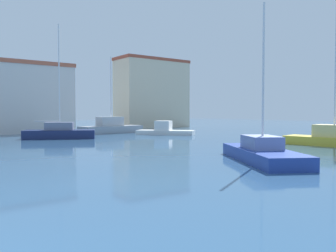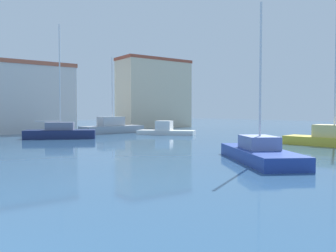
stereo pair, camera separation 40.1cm
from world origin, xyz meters
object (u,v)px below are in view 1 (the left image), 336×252
object	(u,v)px
sailboat_blue_distant_east	(262,152)
sailboat_grey_far_left	(111,127)
motorboat_white_center_channel	(165,130)
sailboat_yellow_mid_harbor	(333,139)
sailboat_navy_inner_mooring	(60,132)

from	to	relation	value
sailboat_blue_distant_east	sailboat_grey_far_left	bearing A→B (deg)	80.04
motorboat_white_center_channel	sailboat_yellow_mid_harbor	xyz separation A→B (m)	(2.73, -18.92, 0.06)
sailboat_blue_distant_east	sailboat_yellow_mid_harbor	distance (m)	11.60
sailboat_blue_distant_east	motorboat_white_center_channel	world-z (taller)	sailboat_blue_distant_east
sailboat_grey_far_left	sailboat_yellow_mid_harbor	world-z (taller)	sailboat_yellow_mid_harbor
motorboat_white_center_channel	sailboat_yellow_mid_harbor	distance (m)	19.12
sailboat_blue_distant_east	sailboat_yellow_mid_harbor	bearing A→B (deg)	10.09
sailboat_blue_distant_east	motorboat_white_center_channel	distance (m)	22.69
sailboat_yellow_mid_harbor	sailboat_navy_inner_mooring	distance (m)	25.23
sailboat_blue_distant_east	sailboat_navy_inner_mooring	size ratio (longest dim) A/B	0.75
sailboat_blue_distant_east	sailboat_navy_inner_mooring	xyz separation A→B (m)	(-3.43, 22.43, 0.14)
motorboat_white_center_channel	sailboat_navy_inner_mooring	xyz separation A→B (m)	(-12.13, 1.47, 0.12)
sailboat_grey_far_left	motorboat_white_center_channel	bearing A→B (deg)	-57.55
sailboat_blue_distant_east	sailboat_navy_inner_mooring	bearing A→B (deg)	98.71
sailboat_grey_far_left	sailboat_yellow_mid_harbor	bearing A→B (deg)	-75.14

